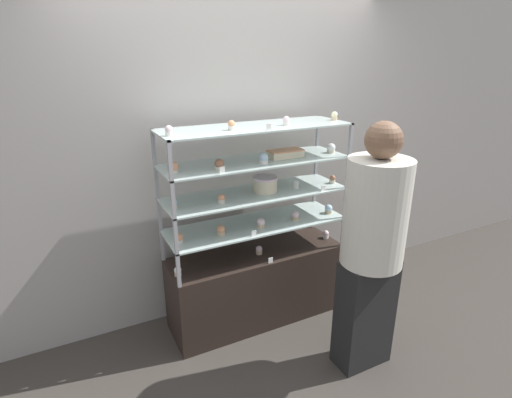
# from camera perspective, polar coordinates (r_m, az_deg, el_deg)

# --- Properties ---
(ground_plane) EXTENTS (20.00, 20.00, 0.00)m
(ground_plane) POSITION_cam_1_polar(r_m,az_deg,el_deg) (3.48, 0.00, -16.37)
(ground_plane) COLOR #38332D
(back_wall) EXTENTS (8.00, 0.05, 2.60)m
(back_wall) POSITION_cam_1_polar(r_m,az_deg,el_deg) (3.22, -2.97, 6.31)
(back_wall) COLOR gray
(back_wall) RESTS_ON ground_plane
(display_base) EXTENTS (1.38, 0.44, 0.60)m
(display_base) POSITION_cam_1_polar(r_m,az_deg,el_deg) (3.31, 0.00, -12.20)
(display_base) COLOR black
(display_base) RESTS_ON ground_plane
(display_riser_lower) EXTENTS (1.38, 0.44, 0.25)m
(display_riser_lower) POSITION_cam_1_polar(r_m,az_deg,el_deg) (3.06, 0.00, -3.74)
(display_riser_lower) COLOR #99999E
(display_riser_lower) RESTS_ON display_base
(display_riser_middle) EXTENTS (1.38, 0.44, 0.25)m
(display_riser_middle) POSITION_cam_1_polar(r_m,az_deg,el_deg) (2.97, 0.00, 0.64)
(display_riser_middle) COLOR #99999E
(display_riser_middle) RESTS_ON display_riser_lower
(display_riser_upper) EXTENTS (1.38, 0.44, 0.25)m
(display_riser_upper) POSITION_cam_1_polar(r_m,az_deg,el_deg) (2.89, 0.00, 5.26)
(display_riser_upper) COLOR #99999E
(display_riser_upper) RESTS_ON display_riser_middle
(display_riser_top) EXTENTS (1.38, 0.44, 0.25)m
(display_riser_top) POSITION_cam_1_polar(r_m,az_deg,el_deg) (2.84, 0.00, 10.10)
(display_riser_top) COLOR #99999E
(display_riser_top) RESTS_ON display_riser_upper
(layer_cake_centerpiece) EXTENTS (0.19, 0.19, 0.11)m
(layer_cake_centerpiece) POSITION_cam_1_polar(r_m,az_deg,el_deg) (2.98, 1.28, 2.16)
(layer_cake_centerpiece) COLOR beige
(layer_cake_centerpiece) RESTS_ON display_riser_middle
(sheet_cake_frosted) EXTENTS (0.26, 0.13, 0.06)m
(sheet_cake_frosted) POSITION_cam_1_polar(r_m,az_deg,el_deg) (2.98, 4.20, 6.52)
(sheet_cake_frosted) COLOR beige
(sheet_cake_frosted) RESTS_ON display_riser_upper
(cupcake_0) EXTENTS (0.05, 0.05, 0.07)m
(cupcake_0) POSITION_cam_1_polar(r_m,az_deg,el_deg) (2.89, -11.11, -10.12)
(cupcake_0) COLOR #CCB28C
(cupcake_0) RESTS_ON display_base
(cupcake_1) EXTENTS (0.05, 0.05, 0.07)m
(cupcake_1) POSITION_cam_1_polar(r_m,az_deg,el_deg) (3.12, 0.44, -7.31)
(cupcake_1) COLOR #CCB28C
(cupcake_1) RESTS_ON display_base
(cupcake_2) EXTENTS (0.05, 0.05, 0.07)m
(cupcake_2) POSITION_cam_1_polar(r_m,az_deg,el_deg) (3.43, 9.94, -5.01)
(cupcake_2) COLOR white
(cupcake_2) RESTS_ON display_base
(price_tag_0) EXTENTS (0.04, 0.00, 0.04)m
(price_tag_0) POSITION_cam_1_polar(r_m,az_deg,el_deg) (3.00, 2.11, -8.75)
(price_tag_0) COLOR white
(price_tag_0) RESTS_ON display_base
(cupcake_3) EXTENTS (0.06, 0.06, 0.07)m
(cupcake_3) POSITION_cam_1_polar(r_m,az_deg,el_deg) (2.78, -10.97, -5.54)
(cupcake_3) COLOR white
(cupcake_3) RESTS_ON display_riser_lower
(cupcake_4) EXTENTS (0.06, 0.06, 0.07)m
(cupcake_4) POSITION_cam_1_polar(r_m,az_deg,el_deg) (2.86, -5.03, -4.46)
(cupcake_4) COLOR #CCB28C
(cupcake_4) RESTS_ON display_riser_lower
(cupcake_5) EXTENTS (0.06, 0.06, 0.07)m
(cupcake_5) POSITION_cam_1_polar(r_m,az_deg,el_deg) (2.97, 0.76, -3.43)
(cupcake_5) COLOR #CCB28C
(cupcake_5) RESTS_ON display_riser_lower
(cupcake_6) EXTENTS (0.06, 0.06, 0.07)m
(cupcake_6) POSITION_cam_1_polar(r_m,az_deg,el_deg) (3.12, 5.63, -2.40)
(cupcake_6) COLOR #CCB28C
(cupcake_6) RESTS_ON display_riser_lower
(cupcake_7) EXTENTS (0.06, 0.06, 0.07)m
(cupcake_7) POSITION_cam_1_polar(r_m,az_deg,el_deg) (3.28, 10.32, -1.44)
(cupcake_7) COLOR #CCB28C
(cupcake_7) RESTS_ON display_riser_lower
(price_tag_1) EXTENTS (0.04, 0.00, 0.04)m
(price_tag_1) POSITION_cam_1_polar(r_m,az_deg,el_deg) (2.83, -0.29, -4.97)
(price_tag_1) COLOR white
(price_tag_1) RESTS_ON display_riser_lower
(cupcake_8) EXTENTS (0.05, 0.05, 0.07)m
(cupcake_8) POSITION_cam_1_polar(r_m,az_deg,el_deg) (2.70, -11.65, -0.72)
(cupcake_8) COLOR beige
(cupcake_8) RESTS_ON display_riser_middle
(cupcake_9) EXTENTS (0.05, 0.05, 0.07)m
(cupcake_9) POSITION_cam_1_polar(r_m,az_deg,el_deg) (2.76, -4.95, 0.04)
(cupcake_9) COLOR beige
(cupcake_9) RESTS_ON display_riser_middle
(cupcake_10) EXTENTS (0.05, 0.05, 0.07)m
(cupcake_10) POSITION_cam_1_polar(r_m,az_deg,el_deg) (3.06, 5.72, 2.08)
(cupcake_10) COLOR white
(cupcake_10) RESTS_ON display_riser_middle
(cupcake_11) EXTENTS (0.05, 0.05, 0.07)m
(cupcake_11) POSITION_cam_1_polar(r_m,az_deg,el_deg) (3.23, 10.86, 2.79)
(cupcake_11) COLOR beige
(cupcake_11) RESTS_ON display_riser_middle
(price_tag_2) EXTENTS (0.04, 0.00, 0.04)m
(price_tag_2) POSITION_cam_1_polar(r_m,az_deg,el_deg) (3.03, 9.60, 1.47)
(price_tag_2) COLOR white
(price_tag_2) RESTS_ON display_riser_middle
(cupcake_12) EXTENTS (0.07, 0.07, 0.07)m
(cupcake_12) POSITION_cam_1_polar(r_m,az_deg,el_deg) (2.63, -11.69, 4.40)
(cupcake_12) COLOR beige
(cupcake_12) RESTS_ON display_riser_upper
(cupcake_13) EXTENTS (0.07, 0.07, 0.07)m
(cupcake_13) POSITION_cam_1_polar(r_m,az_deg,el_deg) (2.66, -5.25, 4.91)
(cupcake_13) COLOR beige
(cupcake_13) RESTS_ON display_riser_upper
(cupcake_14) EXTENTS (0.07, 0.07, 0.07)m
(cupcake_14) POSITION_cam_1_polar(r_m,az_deg,el_deg) (2.80, 1.09, 5.79)
(cupcake_14) COLOR white
(cupcake_14) RESTS_ON display_riser_upper
(cupcake_15) EXTENTS (0.07, 0.07, 0.07)m
(cupcake_15) POSITION_cam_1_polar(r_m,az_deg,el_deg) (3.17, 10.67, 7.12)
(cupcake_15) COLOR beige
(cupcake_15) RESTS_ON display_riser_upper
(price_tag_3) EXTENTS (0.04, 0.00, 0.04)m
(price_tag_3) POSITION_cam_1_polar(r_m,az_deg,el_deg) (2.57, -4.85, 4.13)
(price_tag_3) COLOR white
(price_tag_3) RESTS_ON display_riser_upper
(cupcake_16) EXTENTS (0.05, 0.05, 0.07)m
(cupcake_16) POSITION_cam_1_polar(r_m,az_deg,el_deg) (2.54, -12.34, 9.50)
(cupcake_16) COLOR white
(cupcake_16) RESTS_ON display_riser_top
(cupcake_17) EXTENTS (0.05, 0.05, 0.07)m
(cupcake_17) POSITION_cam_1_polar(r_m,az_deg,el_deg) (2.68, -3.53, 10.48)
(cupcake_17) COLOR white
(cupcake_17) RESTS_ON display_riser_top
(cupcake_18) EXTENTS (0.05, 0.05, 0.07)m
(cupcake_18) POSITION_cam_1_polar(r_m,az_deg,el_deg) (2.86, 4.34, 11.06)
(cupcake_18) COLOR white
(cupcake_18) RESTS_ON display_riser_top
(cupcake_19) EXTENTS (0.05, 0.05, 0.07)m
(cupcake_19) POSITION_cam_1_polar(r_m,az_deg,el_deg) (3.15, 11.13, 11.57)
(cupcake_19) COLOR #CCB28C
(cupcake_19) RESTS_ON display_riser_top
(price_tag_4) EXTENTS (0.04, 0.00, 0.04)m
(price_tag_4) POSITION_cam_1_polar(r_m,az_deg,el_deg) (2.65, 1.83, 10.19)
(price_tag_4) COLOR white
(price_tag_4) RESTS_ON display_riser_top
(customer_figure) EXTENTS (0.40, 0.40, 1.70)m
(customer_figure) POSITION_cam_1_polar(r_m,az_deg,el_deg) (2.67, 16.24, -6.38)
(customer_figure) COLOR black
(customer_figure) RESTS_ON ground_plane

